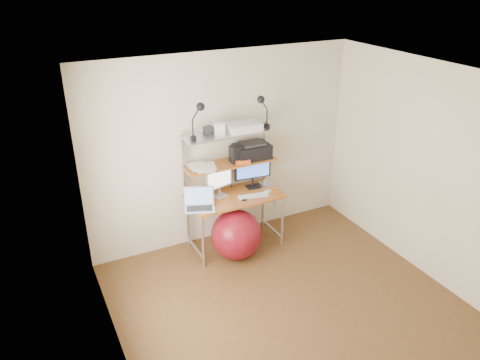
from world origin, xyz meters
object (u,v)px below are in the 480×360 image
object	(u,v)px
exercise_ball	(236,235)
monitor_black	(253,169)
laptop	(199,204)
printer	(252,151)
monitor_silver	(219,179)

from	to	relation	value
exercise_ball	monitor_black	bearing A→B (deg)	41.34
laptop	printer	bearing A→B (deg)	36.89
monitor_black	laptop	bearing A→B (deg)	-158.58
monitor_black	printer	distance (m)	0.26
printer	exercise_ball	distance (m)	1.09
laptop	exercise_ball	bearing A→B (deg)	2.25
monitor_black	printer	bearing A→B (deg)	142.50
laptop	exercise_ball	xyz separation A→B (m)	(0.42, -0.14, -0.47)
laptop	exercise_ball	distance (m)	0.65
laptop	exercise_ball	size ratio (longest dim) A/B	0.69
exercise_ball	laptop	bearing A→B (deg)	161.22
monitor_black	exercise_ball	bearing A→B (deg)	-132.32
printer	monitor_black	bearing A→B (deg)	-43.10
monitor_silver	monitor_black	distance (m)	0.50
monitor_silver	printer	distance (m)	0.57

